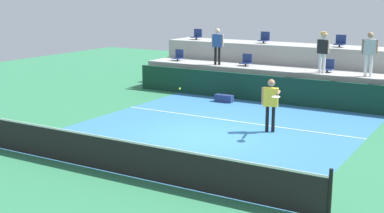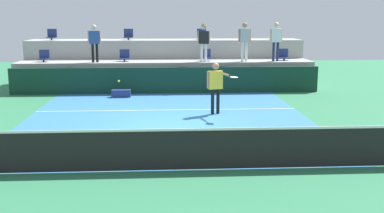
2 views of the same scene
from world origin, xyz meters
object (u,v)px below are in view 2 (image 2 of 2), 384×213
stadium_chair_lower_right (206,56)px  stadium_chair_upper_right (202,35)px  stadium_chair_upper_left (128,35)px  spectator_in_white (276,38)px  tennis_ball (119,81)px  stadium_chair_lower_far_left (44,57)px  spectator_leaning_on_rail (94,40)px  stadium_chair_upper_far_right (275,35)px  equipment_bag (121,93)px  tennis_player (216,83)px  spectator_with_hat (204,39)px  stadium_chair_lower_far_right (284,56)px  stadium_chair_upper_far_left (52,35)px  stadium_chair_lower_left (125,56)px  spectator_in_grey (245,38)px

stadium_chair_lower_right → stadium_chair_upper_right: stadium_chair_upper_right is taller
stadium_chair_upper_left → spectator_in_white: bearing=-18.3°
tennis_ball → stadium_chair_lower_right: bearing=61.1°
stadium_chair_lower_far_left → stadium_chair_upper_left: bearing=26.8°
spectator_in_white → spectator_leaning_on_rail: bearing=-180.0°
stadium_chair_upper_far_right → equipment_bag: stadium_chair_upper_far_right is taller
stadium_chair_lower_right → stadium_chair_upper_right: size_ratio=1.00×
tennis_player → spectator_in_white: bearing=58.2°
spectator_leaning_on_rail → spectator_with_hat: size_ratio=0.98×
stadium_chair_lower_far_left → spectator_with_hat: (7.00, -0.38, 0.78)m
stadium_chair_lower_far_right → equipment_bag: 7.56m
stadium_chair_lower_far_left → stadium_chair_upper_far_right: size_ratio=1.00×
stadium_chair_upper_far_left → stadium_chair_upper_far_right: size_ratio=1.00×
spectator_with_hat → equipment_bag: (-3.49, -1.71, -2.09)m
stadium_chair_lower_right → spectator_with_hat: 0.88m
stadium_chair_lower_far_left → spectator_leaning_on_rail: 2.42m
stadium_chair_lower_left → spectator_leaning_on_rail: size_ratio=0.32×
spectator_with_hat → tennis_ball: spectator_with_hat is taller
stadium_chair_lower_left → spectator_with_hat: spectator_with_hat is taller
stadium_chair_upper_right → spectator_leaning_on_rail: size_ratio=0.32×
stadium_chair_lower_left → stadium_chair_upper_right: 4.09m
stadium_chair_lower_far_left → tennis_ball: size_ratio=7.65×
stadium_chair_upper_far_left → stadium_chair_upper_left: size_ratio=1.00×
stadium_chair_lower_far_left → spectator_in_white: 10.22m
tennis_ball → equipment_bag: (-0.30, 3.91, -1.05)m
stadium_chair_upper_far_left → spectator_in_white: size_ratio=0.31×
spectator_in_white → equipment_bag: 7.21m
stadium_chair_lower_right → tennis_ball: 6.86m
spectator_in_grey → stadium_chair_upper_far_left: bearing=166.1°
stadium_chair_lower_right → tennis_ball: stadium_chair_lower_right is taller
stadium_chair_upper_right → stadium_chair_upper_far_right: size_ratio=1.00×
spectator_leaning_on_rail → tennis_ball: spectator_leaning_on_rail is taller
stadium_chair_lower_far_left → spectator_leaning_on_rail: bearing=-9.6°
spectator_with_hat → stadium_chair_upper_left: bearing=147.5°
stadium_chair_lower_far_left → stadium_chair_upper_far_left: 1.99m
stadium_chair_upper_right → spectator_leaning_on_rail: 5.28m
stadium_chair_lower_far_right → spectator_in_white: spectator_in_white is taller
spectator_leaning_on_rail → spectator_in_grey: 6.51m
stadium_chair_lower_far_left → stadium_chair_upper_far_right: 10.84m
stadium_chair_upper_left → stadium_chair_upper_right: same height
spectator_in_grey → spectator_in_white: bearing=0.0°
stadium_chair_upper_far_right → tennis_player: size_ratio=0.30×
spectator_in_grey → equipment_bag: size_ratio=2.23×
stadium_chair_lower_far_right → stadium_chair_lower_right: bearing=180.0°
stadium_chair_upper_right → spectator_in_grey: (1.71, -2.18, -0.04)m
stadium_chair_lower_far_right → spectator_with_hat: 3.76m
tennis_ball → stadium_chair_lower_left: bearing=92.9°
stadium_chair_lower_right → equipment_bag: 4.38m
tennis_ball → stadium_chair_upper_far_right: bearing=48.7°
stadium_chair_upper_left → stadium_chair_lower_far_left: bearing=-153.2°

